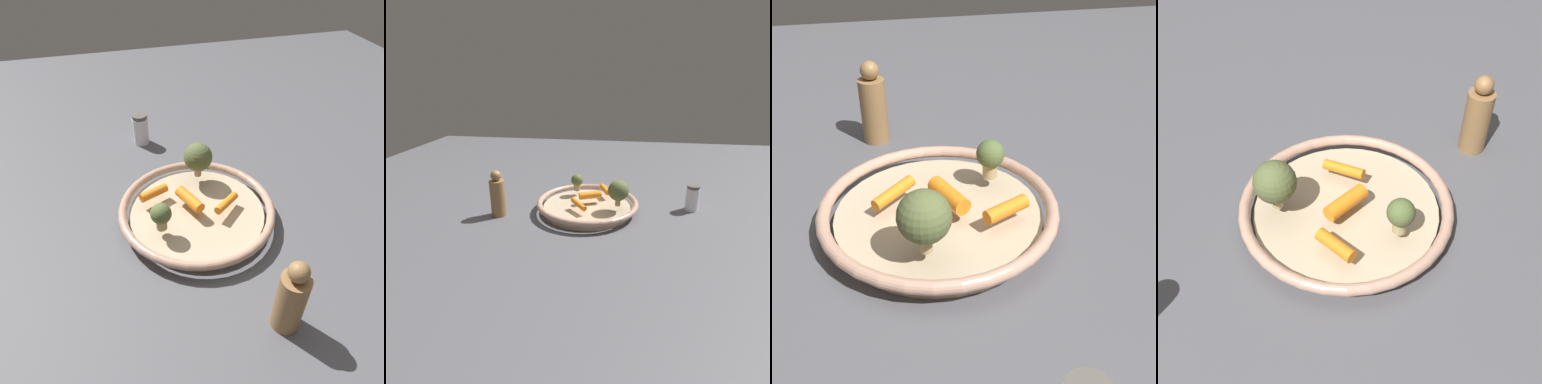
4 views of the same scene
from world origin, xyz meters
The scene contains 9 objects.
ground_plane centered at (0.00, 0.00, 0.00)m, with size 2.04×2.04×0.00m, color #4C4C51.
serving_bowl centered at (0.00, 0.00, 0.02)m, with size 0.30×0.30×0.04m.
baby_carrot_left centered at (-0.01, -0.01, 0.05)m, with size 0.02×0.02×0.07m, color orange.
baby_carrot_back centered at (-0.05, -0.07, 0.05)m, with size 0.02×0.02×0.06m, color orange.
baby_carrot_near_rim centered at (0.02, 0.05, 0.04)m, with size 0.02×0.02×0.06m, color orange.
broccoli_floret_mid centered at (-0.09, 0.03, 0.08)m, with size 0.06×0.06×0.07m.
broccoli_floret_edge centered at (0.04, -0.08, 0.07)m, with size 0.04×0.04×0.05m.
salt_shaker centered at (-0.31, -0.06, 0.04)m, with size 0.04×0.04×0.08m.
pepper_mill centered at (0.25, 0.06, 0.06)m, with size 0.04×0.04×0.13m.
Camera 1 is at (0.49, -0.15, 0.49)m, focal length 33.76 mm.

